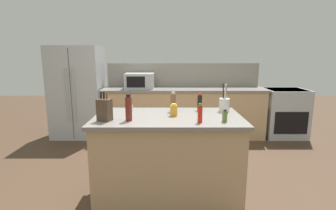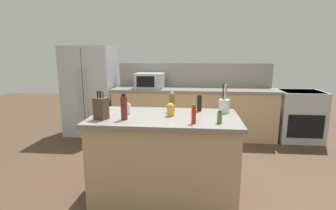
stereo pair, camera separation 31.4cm
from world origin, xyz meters
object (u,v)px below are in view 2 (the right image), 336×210
object	(u,v)px
range_oven	(299,115)
spice_jar_oregano	(220,117)
vinegar_bottle	(124,107)
honey_jar	(171,110)
microwave	(150,81)
hot_sauce_bottle	(194,114)
pepper_grinder	(172,102)
refrigerator	(91,91)
utensil_crock	(224,105)
knife_block	(101,108)
soy_sauce_bottle	(199,103)
salt_shaker	(128,109)

from	to	relation	value
range_oven	spice_jar_oregano	xyz separation A→B (m)	(-1.69, -2.43, 0.53)
range_oven	vinegar_bottle	xyz separation A→B (m)	(-2.64, -2.39, 0.60)
honey_jar	microwave	bearing A→B (deg)	105.35
spice_jar_oregano	vinegar_bottle	distance (m)	0.95
hot_sauce_bottle	honey_jar	bearing A→B (deg)	132.01
microwave	pepper_grinder	world-z (taller)	microwave
vinegar_bottle	range_oven	bearing A→B (deg)	42.14
refrigerator	vinegar_bottle	world-z (taller)	refrigerator
microwave	hot_sauce_bottle	xyz separation A→B (m)	(0.85, -2.46, -0.05)
utensil_crock	honey_jar	size ratio (longest dim) A/B	2.42
refrigerator	knife_block	bearing A→B (deg)	-65.68
spice_jar_oregano	honey_jar	bearing A→B (deg)	153.65
range_oven	refrigerator	bearing A→B (deg)	179.26
knife_block	utensil_crock	bearing A→B (deg)	38.10
soy_sauce_bottle	salt_shaker	size ratio (longest dim) A/B	1.59
hot_sauce_bottle	salt_shaker	distance (m)	0.78
refrigerator	range_oven	xyz separation A→B (m)	(3.98, -0.05, -0.40)
soy_sauce_bottle	microwave	bearing A→B (deg)	115.43
microwave	pepper_grinder	size ratio (longest dim) A/B	2.37
refrigerator	utensil_crock	world-z (taller)	refrigerator
microwave	knife_block	distance (m)	2.39
knife_block	soy_sauce_bottle	world-z (taller)	knife_block
range_oven	honey_jar	bearing A→B (deg)	-134.99
knife_block	utensil_crock	xyz separation A→B (m)	(1.28, 0.43, -0.03)
refrigerator	salt_shaker	world-z (taller)	refrigerator
range_oven	salt_shaker	bearing A→B (deg)	-140.82
spice_jar_oregano	salt_shaker	distance (m)	1.00
refrigerator	utensil_crock	xyz separation A→B (m)	(2.39, -2.02, 0.16)
spice_jar_oregano	range_oven	bearing A→B (deg)	55.22
hot_sauce_bottle	vinegar_bottle	size ratio (longest dim) A/B	0.70
knife_block	utensil_crock	distance (m)	1.35
pepper_grinder	honey_jar	bearing A→B (deg)	-89.20
utensil_crock	hot_sauce_bottle	world-z (taller)	utensil_crock
soy_sauce_bottle	salt_shaker	distance (m)	0.82
pepper_grinder	refrigerator	bearing A→B (deg)	131.63
spice_jar_oregano	hot_sauce_bottle	bearing A→B (deg)	-173.19
utensil_crock	vinegar_bottle	world-z (taller)	utensil_crock
refrigerator	knife_block	distance (m)	2.69
utensil_crock	knife_block	bearing A→B (deg)	-161.60
honey_jar	salt_shaker	size ratio (longest dim) A/B	1.05
range_oven	microwave	size ratio (longest dim) A/B	1.71
pepper_grinder	soy_sauce_bottle	bearing A→B (deg)	9.80
soy_sauce_bottle	salt_shaker	xyz separation A→B (m)	(-0.78, -0.25, -0.04)
hot_sauce_bottle	salt_shaker	bearing A→B (deg)	157.38
knife_block	vinegar_bottle	distance (m)	0.24
honey_jar	soy_sauce_bottle	world-z (taller)	soy_sauce_bottle
microwave	pepper_grinder	xyz separation A→B (m)	(0.60, -1.97, -0.03)
honey_jar	vinegar_bottle	bearing A→B (deg)	-155.98
pepper_grinder	utensil_crock	bearing A→B (deg)	0.17
spice_jar_oregano	salt_shaker	size ratio (longest dim) A/B	0.97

